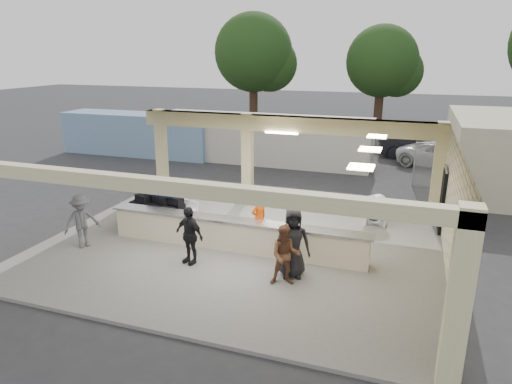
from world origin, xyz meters
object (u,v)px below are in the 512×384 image
at_px(baggage_handler, 259,218).
at_px(car_dark, 421,145).
at_px(baggage_counter, 235,235).
at_px(container_blue, 139,134).
at_px(passenger_d, 293,243).
at_px(car_white_a, 445,156).
at_px(container_white, 262,139).
at_px(luggage_cart, 159,206).
at_px(drum_fan, 376,209).
at_px(passenger_c, 82,221).
at_px(passenger_b, 189,235).
at_px(passenger_a, 285,255).

height_order(baggage_handler, car_dark, baggage_handler).
relative_size(baggage_counter, container_blue, 0.88).
bearing_deg(baggage_counter, passenger_d, -27.24).
bearing_deg(baggage_handler, car_white_a, -175.57).
bearing_deg(container_white, car_white_a, 10.65).
bearing_deg(luggage_cart, drum_fan, 31.42).
distance_m(luggage_cart, container_white, 10.71).
relative_size(passenger_c, container_blue, 0.18).
distance_m(baggage_handler, passenger_b, 2.47).
bearing_deg(container_blue, passenger_c, -64.80).
bearing_deg(passenger_d, baggage_counter, 134.70).
relative_size(baggage_handler, container_blue, 0.17).
bearing_deg(passenger_a, passenger_d, 67.33).
bearing_deg(car_dark, car_white_a, -148.90).
bearing_deg(passenger_d, container_white, 93.56).
relative_size(passenger_c, passenger_d, 0.88).
height_order(drum_fan, container_blue, container_blue).
relative_size(luggage_cart, passenger_b, 1.50).
xyz_separation_m(drum_fan, passenger_b, (-4.74, -4.82, 0.26)).
distance_m(passenger_a, passenger_c, 6.53).
relative_size(luggage_cart, car_white_a, 0.54).
xyz_separation_m(car_white_a, car_dark, (-1.21, 2.04, 0.10)).
relative_size(car_dark, container_blue, 0.49).
relative_size(luggage_cart, passenger_d, 1.32).
bearing_deg(baggage_counter, passenger_b, -125.46).
bearing_deg(luggage_cart, baggage_counter, -6.48).
bearing_deg(passenger_b, passenger_c, -161.05).
height_order(passenger_a, container_white, container_white).
bearing_deg(container_blue, passenger_a, -46.22).
relative_size(car_white_a, car_dark, 1.01).
xyz_separation_m(luggage_cart, car_dark, (8.51, 14.46, -0.05)).
bearing_deg(passenger_a, passenger_b, 156.69).
distance_m(baggage_counter, passenger_d, 2.38).
distance_m(baggage_handler, car_white_a, 14.03).
height_order(passenger_d, container_blue, container_blue).
distance_m(drum_fan, passenger_a, 5.48).
relative_size(drum_fan, passenger_a, 0.67).
bearing_deg(passenger_b, drum_fan, 63.38).
bearing_deg(container_blue, baggage_counter, -47.50).
bearing_deg(car_white_a, passenger_d, -177.83).
xyz_separation_m(car_white_a, container_white, (-9.53, -1.72, 0.62)).
bearing_deg(luggage_cart, passenger_b, -32.90).
distance_m(baggage_counter, car_dark, 16.39).
xyz_separation_m(car_white_a, container_blue, (-17.12, -2.13, 0.55)).
xyz_separation_m(baggage_counter, drum_fan, (3.86, 3.58, 0.09)).
relative_size(luggage_cart, passenger_a, 1.56).
xyz_separation_m(baggage_handler, car_dark, (4.80, 14.71, -0.14)).
relative_size(luggage_cart, passenger_c, 1.50).
height_order(passenger_a, passenger_b, passenger_b).
height_order(luggage_cart, drum_fan, luggage_cart).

